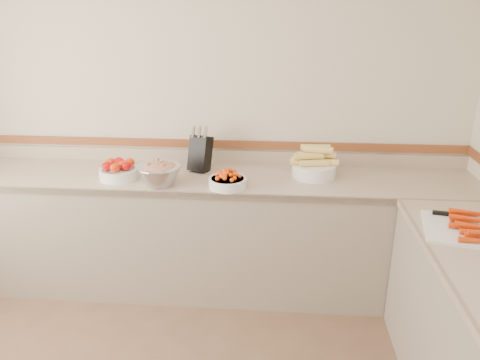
# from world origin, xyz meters

# --- Properties ---
(back_wall) EXTENTS (4.00, 0.00, 4.00)m
(back_wall) POSITION_xyz_m (0.00, 2.00, 1.30)
(back_wall) COLOR beige
(back_wall) RESTS_ON ground_plane
(counter_back) EXTENTS (4.00, 0.65, 1.08)m
(counter_back) POSITION_xyz_m (0.00, 1.68, 0.45)
(counter_back) COLOR tan
(counter_back) RESTS_ON ground_plane
(knife_block) EXTENTS (0.19, 0.21, 0.34)m
(knife_block) POSITION_xyz_m (0.02, 1.80, 1.04)
(knife_block) COLOR black
(knife_block) RESTS_ON counter_back
(tomato_bowl) EXTENTS (0.27, 0.27, 0.13)m
(tomato_bowl) POSITION_xyz_m (-0.53, 1.58, 0.96)
(tomato_bowl) COLOR white
(tomato_bowl) RESTS_ON counter_back
(cherry_tomato_bowl) EXTENTS (0.26, 0.26, 0.13)m
(cherry_tomato_bowl) POSITION_xyz_m (0.26, 1.47, 0.95)
(cherry_tomato_bowl) COLOR white
(cherry_tomato_bowl) RESTS_ON counter_back
(corn_bowl) EXTENTS (0.34, 0.31, 0.23)m
(corn_bowl) POSITION_xyz_m (0.85, 1.73, 0.98)
(corn_bowl) COLOR white
(corn_bowl) RESTS_ON counter_back
(rhubarb_bowl) EXTENTS (0.30, 0.30, 0.17)m
(rhubarb_bowl) POSITION_xyz_m (-0.21, 1.47, 0.99)
(rhubarb_bowl) COLOR #B2B2BA
(rhubarb_bowl) RESTS_ON counter_back
(cutting_board) EXTENTS (0.58, 0.49, 0.07)m
(cutting_board) POSITION_xyz_m (1.65, 0.92, 0.92)
(cutting_board) COLOR white
(cutting_board) RESTS_ON counter_right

